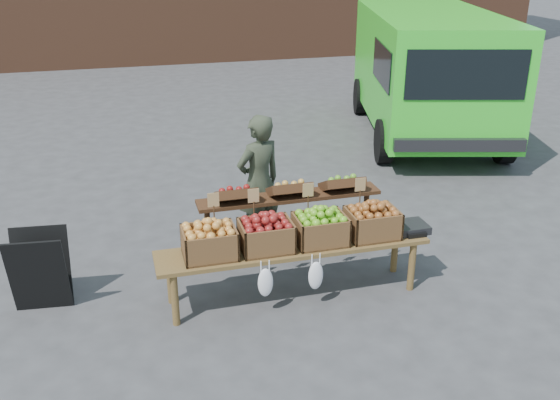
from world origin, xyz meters
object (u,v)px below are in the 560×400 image
object	(u,v)px
delivery_van	(427,76)
display_bench	(293,271)
crate_golden_apples	(209,243)
weighing_scale	(410,227)
crate_red_apples	(320,229)
crate_green_apples	(372,223)
back_table	(289,219)
chalkboard_sign	(40,271)
crate_russet_pears	(266,236)
vendor	(259,182)

from	to	relation	value
delivery_van	display_bench	distance (m)	6.16
crate_golden_apples	weighing_scale	world-z (taller)	crate_golden_apples
crate_red_apples	crate_green_apples	distance (m)	0.55
delivery_van	crate_golden_apples	size ratio (longest dim) A/B	9.74
display_bench	crate_green_apples	distance (m)	0.93
crate_green_apples	back_table	bearing A→B (deg)	132.45
chalkboard_sign	weighing_scale	size ratio (longest dim) A/B	2.39
delivery_van	crate_russet_pears	world-z (taller)	delivery_van
crate_golden_apples	crate_red_apples	xyz separation A→B (m)	(1.10, 0.00, 0.00)
crate_golden_apples	crate_russet_pears	size ratio (longest dim) A/B	1.00
crate_red_apples	chalkboard_sign	bearing A→B (deg)	170.79
chalkboard_sign	display_bench	bearing A→B (deg)	-4.35
vendor	crate_red_apples	size ratio (longest dim) A/B	3.16
crate_red_apples	crate_russet_pears	bearing A→B (deg)	180.00
chalkboard_sign	vendor	bearing A→B (deg)	24.03
chalkboard_sign	weighing_scale	xyz separation A→B (m)	(3.66, -0.44, 0.20)
chalkboard_sign	crate_russet_pears	bearing A→B (deg)	-5.64
vendor	weighing_scale	bearing A→B (deg)	115.45
crate_golden_apples	crate_red_apples	world-z (taller)	same
vendor	display_bench	xyz separation A→B (m)	(0.06, -1.21, -0.50)
chalkboard_sign	back_table	xyz separation A→B (m)	(2.57, 0.28, 0.11)
weighing_scale	back_table	bearing A→B (deg)	146.40
weighing_scale	vendor	bearing A→B (deg)	137.29
chalkboard_sign	back_table	distance (m)	2.59
chalkboard_sign	crate_green_apples	world-z (taller)	crate_green_apples
vendor	chalkboard_sign	distance (m)	2.50
crate_green_apples	delivery_van	bearing A→B (deg)	57.17
delivery_van	display_bench	bearing A→B (deg)	-114.18
delivery_van	crate_green_apples	xyz separation A→B (m)	(-3.05, -4.72, -0.38)
delivery_van	chalkboard_sign	xyz separation A→B (m)	(-6.28, -4.29, -0.68)
back_table	crate_golden_apples	bearing A→B (deg)	-144.01
crate_golden_apples	vendor	bearing A→B (deg)	57.45
crate_russet_pears	crate_red_apples	world-z (taller)	same
chalkboard_sign	crate_russet_pears	xyz separation A→B (m)	(2.13, -0.44, 0.30)
back_table	crate_green_apples	xyz separation A→B (m)	(0.66, -0.72, 0.19)
delivery_van	vendor	world-z (taller)	delivery_van
crate_russet_pears	crate_red_apples	size ratio (longest dim) A/B	1.00
crate_golden_apples	crate_russet_pears	bearing A→B (deg)	0.00
back_table	weighing_scale	size ratio (longest dim) A/B	6.18
back_table	crate_red_apples	distance (m)	0.75
crate_green_apples	crate_red_apples	bearing A→B (deg)	180.00
crate_russet_pears	crate_red_apples	distance (m)	0.55
crate_russet_pears	vendor	bearing A→B (deg)	79.69
back_table	crate_russet_pears	bearing A→B (deg)	-121.51
crate_russet_pears	back_table	bearing A→B (deg)	58.49
crate_red_apples	weighing_scale	distance (m)	0.98
crate_green_apples	display_bench	bearing A→B (deg)	180.00
crate_green_apples	weighing_scale	xyz separation A→B (m)	(0.43, 0.00, -0.10)
display_bench	crate_russet_pears	bearing A→B (deg)	180.00
chalkboard_sign	crate_golden_apples	bearing A→B (deg)	-9.48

